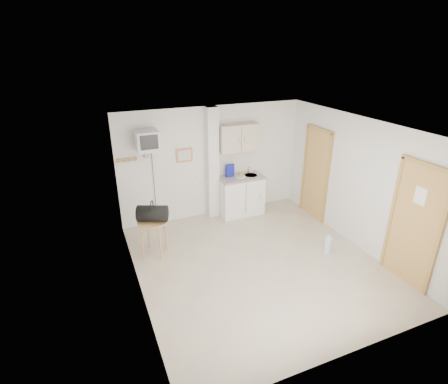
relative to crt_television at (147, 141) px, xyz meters
name	(u,v)px	position (x,y,z in m)	size (l,w,h in m)	color
ground	(257,263)	(1.45, -2.02, -1.94)	(4.50, 4.50, 0.00)	#B4A390
room_envelope	(271,182)	(1.69, -1.93, -0.40)	(4.24, 4.54, 2.55)	white
kitchenette	(240,181)	(2.02, -0.02, -1.13)	(1.03, 0.58, 2.10)	white
crt_television	(147,141)	(0.00, 0.00, 0.00)	(0.44, 0.45, 2.15)	slate
round_table	(153,225)	(-0.20, -0.97, -1.33)	(0.57, 0.57, 0.71)	tan
duffel_bag	(152,213)	(-0.20, -1.00, -1.07)	(0.62, 0.50, 0.40)	black
water_bottle	(328,245)	(2.85, -2.22, -1.76)	(0.13, 0.13, 0.38)	#ABD7E8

